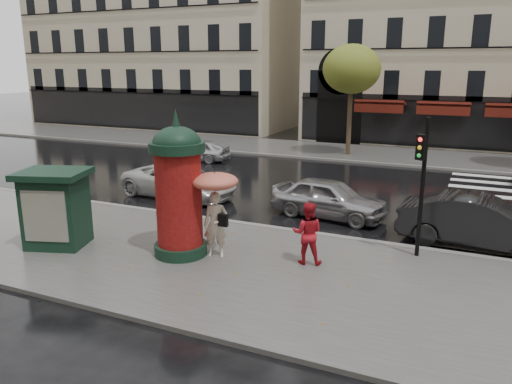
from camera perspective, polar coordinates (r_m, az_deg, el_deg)
The scene contains 18 objects.
ground at distance 14.08m, azimuth 0.11°, elevation -8.39°, with size 160.00×160.00×0.00m, color black.
near_sidewalk at distance 13.64m, azimuth -0.77°, elevation -8.89°, with size 90.00×7.00×0.12m, color #474744.
far_sidewalk at distance 31.76m, azimuth 14.39°, elevation 4.14°, with size 90.00×6.00×0.12m, color #474744.
near_kerb at distance 16.66m, azimuth 4.37°, elevation -4.51°, with size 90.00×0.25×0.14m, color slate.
far_kerb at distance 28.85m, azimuth 13.31°, elevation 3.23°, with size 90.00×0.25×0.14m, color slate.
zebra_crossing at distance 22.13m, azimuth 25.30°, elevation -1.29°, with size 3.60×11.75×0.01m, color silver.
bldg_far_left at distance 50.32m, azimuth -9.33°, elevation 20.86°, with size 24.00×14.00×22.90m.
tree_far_left at distance 30.73m, azimuth 10.87°, elevation 13.59°, with size 3.40×3.40×6.64m.
woman_umbrella at distance 13.94m, azimuth -4.67°, elevation -0.95°, with size 1.31×1.31×2.51m.
woman_red at distance 13.71m, azimuth 5.89°, elevation -4.69°, with size 0.84×0.66×1.74m, color #B51622.
man_burgundy at distance 17.48m, azimuth -7.94°, elevation -0.60°, with size 0.84×0.54×1.71m, color #4D0F1F.
morris_column at distance 14.13m, azimuth -8.86°, elevation 0.58°, with size 1.55×1.55×4.18m.
traffic_light at distance 14.45m, azimuth 18.43°, elevation 1.93°, with size 0.30×0.39×3.96m.
newsstand at distance 16.04m, azimuth -21.90°, elevation -1.64°, with size 2.33×2.14×2.31m.
car_silver at distance 18.37m, azimuth 8.33°, elevation -0.69°, with size 1.71×4.25×1.45m, color #9F9FA4.
car_darkgrey at distance 16.70m, azimuth 24.23°, elevation -3.13°, with size 1.67×4.80×1.58m, color black.
car_white at distance 21.24m, azimuth -8.73°, elevation 1.29°, with size 2.34×5.08×1.41m, color silver.
car_far_silver at distance 29.26m, azimuth -6.63°, elevation 4.79°, with size 1.49×3.70×1.26m, color silver.
Camera 1 is at (5.34, -11.84, 5.44)m, focal length 35.00 mm.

